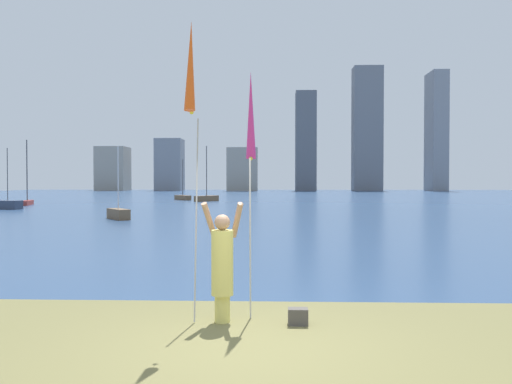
{
  "coord_description": "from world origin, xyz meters",
  "views": [
    {
      "loc": [
        0.33,
        -6.58,
        2.15
      ],
      "look_at": [
        -0.32,
        11.65,
        1.76
      ],
      "focal_mm": 36.29,
      "sensor_mm": 36.0,
      "label": 1
    }
  ],
  "objects_px": {
    "sailboat_6": "(118,213)",
    "sailboat_7": "(8,205)",
    "bag": "(298,317)",
    "sailboat_8": "(183,197)",
    "person": "(222,263)",
    "sailboat_1": "(27,201)",
    "kite_flag_left": "(191,73)",
    "kite_flag_right": "(251,120)",
    "sailboat_0": "(207,198)"
  },
  "relations": [
    {
      "from": "sailboat_6",
      "to": "sailboat_7",
      "type": "bearing_deg",
      "value": 139.56
    },
    {
      "from": "kite_flag_right",
      "to": "bag",
      "type": "xyz_separation_m",
      "value": [
        0.73,
        -0.47,
        -2.98
      ]
    },
    {
      "from": "sailboat_6",
      "to": "bag",
      "type": "bearing_deg",
      "value": -66.55
    },
    {
      "from": "sailboat_0",
      "to": "sailboat_7",
      "type": "height_order",
      "value": "sailboat_0"
    },
    {
      "from": "sailboat_6",
      "to": "sailboat_8",
      "type": "height_order",
      "value": "sailboat_8"
    },
    {
      "from": "kite_flag_left",
      "to": "sailboat_8",
      "type": "relative_size",
      "value": 0.97
    },
    {
      "from": "person",
      "to": "kite_flag_right",
      "type": "distance_m",
      "value": 2.27
    },
    {
      "from": "kite_flag_right",
      "to": "sailboat_7",
      "type": "distance_m",
      "value": 36.38
    },
    {
      "from": "kite_flag_right",
      "to": "sailboat_8",
      "type": "bearing_deg",
      "value": 101.31
    },
    {
      "from": "kite_flag_right",
      "to": "bag",
      "type": "relative_size",
      "value": 13.09
    },
    {
      "from": "kite_flag_left",
      "to": "sailboat_7",
      "type": "bearing_deg",
      "value": 121.51
    },
    {
      "from": "person",
      "to": "sailboat_0",
      "type": "distance_m",
      "value": 47.15
    },
    {
      "from": "sailboat_1",
      "to": "sailboat_7",
      "type": "distance_m",
      "value": 7.05
    },
    {
      "from": "sailboat_1",
      "to": "sailboat_6",
      "type": "relative_size",
      "value": 1.41
    },
    {
      "from": "person",
      "to": "sailboat_0",
      "type": "xyz_separation_m",
      "value": [
        -6.39,
        46.72,
        -0.52
      ]
    },
    {
      "from": "kite_flag_right",
      "to": "sailboat_0",
      "type": "xyz_separation_m",
      "value": [
        -6.8,
        46.36,
        -2.72
      ]
    },
    {
      "from": "person",
      "to": "sailboat_7",
      "type": "bearing_deg",
      "value": 130.45
    },
    {
      "from": "person",
      "to": "sailboat_1",
      "type": "height_order",
      "value": "sailboat_1"
    },
    {
      "from": "sailboat_0",
      "to": "sailboat_8",
      "type": "xyz_separation_m",
      "value": [
        -3.16,
        3.47,
        -0.05
      ]
    },
    {
      "from": "person",
      "to": "sailboat_1",
      "type": "distance_m",
      "value": 43.13
    },
    {
      "from": "kite_flag_right",
      "to": "sailboat_7",
      "type": "relative_size",
      "value": 0.83
    },
    {
      "from": "person",
      "to": "sailboat_6",
      "type": "distance_m",
      "value": 22.41
    },
    {
      "from": "sailboat_0",
      "to": "kite_flag_right",
      "type": "bearing_deg",
      "value": -81.65
    },
    {
      "from": "person",
      "to": "sailboat_8",
      "type": "relative_size",
      "value": 0.4
    },
    {
      "from": "person",
      "to": "sailboat_6",
      "type": "bearing_deg",
      "value": 118.97
    },
    {
      "from": "person",
      "to": "kite_flag_right",
      "type": "xyz_separation_m",
      "value": [
        0.42,
        0.36,
        2.21
      ]
    },
    {
      "from": "sailboat_0",
      "to": "sailboat_6",
      "type": "relative_size",
      "value": 1.43
    },
    {
      "from": "kite_flag_left",
      "to": "sailboat_0",
      "type": "bearing_deg",
      "value": 97.23
    },
    {
      "from": "kite_flag_left",
      "to": "sailboat_0",
      "type": "distance_m",
      "value": 47.56
    },
    {
      "from": "kite_flag_right",
      "to": "sailboat_1",
      "type": "relative_size",
      "value": 0.67
    },
    {
      "from": "kite_flag_left",
      "to": "kite_flag_right",
      "type": "bearing_deg",
      "value": 40.19
    },
    {
      "from": "sailboat_0",
      "to": "sailboat_6",
      "type": "height_order",
      "value": "sailboat_0"
    },
    {
      "from": "kite_flag_left",
      "to": "sailboat_7",
      "type": "xyz_separation_m",
      "value": [
        -19.04,
        31.06,
        -3.34
      ]
    },
    {
      "from": "sailboat_1",
      "to": "bag",
      "type": "bearing_deg",
      "value": -59.23
    },
    {
      "from": "sailboat_8",
      "to": "sailboat_0",
      "type": "bearing_deg",
      "value": -47.65
    },
    {
      "from": "bag",
      "to": "sailboat_7",
      "type": "relative_size",
      "value": 0.06
    },
    {
      "from": "sailboat_7",
      "to": "sailboat_0",
      "type": "bearing_deg",
      "value": 50.77
    },
    {
      "from": "kite_flag_right",
      "to": "bag",
      "type": "bearing_deg",
      "value": -32.78
    },
    {
      "from": "person",
      "to": "kite_flag_right",
      "type": "height_order",
      "value": "kite_flag_right"
    },
    {
      "from": "person",
      "to": "bag",
      "type": "bearing_deg",
      "value": 2.54
    },
    {
      "from": "kite_flag_left",
      "to": "sailboat_7",
      "type": "distance_m",
      "value": 36.58
    },
    {
      "from": "person",
      "to": "sailboat_6",
      "type": "height_order",
      "value": "sailboat_6"
    },
    {
      "from": "kite_flag_right",
      "to": "sailboat_1",
      "type": "xyz_separation_m",
      "value": [
        -21.68,
        37.17,
        -2.71
      ]
    },
    {
      "from": "kite_flag_left",
      "to": "sailboat_8",
      "type": "height_order",
      "value": "sailboat_8"
    },
    {
      "from": "person",
      "to": "sailboat_0",
      "type": "bearing_deg",
      "value": 105.88
    },
    {
      "from": "kite_flag_left",
      "to": "kite_flag_right",
      "type": "height_order",
      "value": "kite_flag_left"
    },
    {
      "from": "person",
      "to": "sailboat_8",
      "type": "xyz_separation_m",
      "value": [
        -9.55,
        50.19,
        -0.57
      ]
    },
    {
      "from": "sailboat_1",
      "to": "kite_flag_left",
      "type": "bearing_deg",
      "value": -61.17
    },
    {
      "from": "sailboat_6",
      "to": "sailboat_7",
      "type": "xyz_separation_m",
      "value": [
        -11.47,
        9.78,
        0.03
      ]
    },
    {
      "from": "bag",
      "to": "sailboat_6",
      "type": "xyz_separation_m",
      "value": [
        -9.13,
        21.04,
        0.2
      ]
    }
  ]
}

